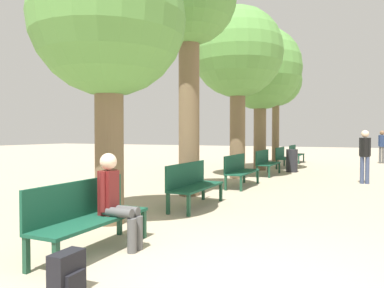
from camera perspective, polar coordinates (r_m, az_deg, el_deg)
The scene contains 17 objects.
ground_plane at distance 3.98m, azimuth 8.43°, elevation -20.70°, with size 80.00×80.00×0.00m, color tan.
bench_row_0 at distance 5.01m, azimuth -15.74°, elevation -9.95°, with size 0.51×1.79×0.90m.
bench_row_1 at distance 7.73m, azimuth 0.02°, elevation -5.81°, with size 0.51×1.79×0.90m.
bench_row_2 at distance 10.74m, azimuth 7.21°, elevation -3.74°, with size 0.51×1.79×0.90m.
bench_row_3 at distance 13.85m, azimuth 11.20°, elevation -2.56°, with size 0.51×1.79×0.90m.
bench_row_4 at distance 17.01m, azimuth 13.71°, elevation -1.81°, with size 0.51×1.79×0.90m.
bench_row_5 at distance 20.19m, azimuth 15.43°, elevation -1.29°, with size 0.51×1.79×0.90m.
tree_row_0 at distance 6.66m, azimuth -12.61°, elevation 17.60°, with size 2.58×2.58×4.71m.
tree_row_1 at distance 9.63m, azimuth -0.46°, elevation 20.38°, with size 2.33×2.33×5.99m.
tree_row_2 at distance 13.03m, azimuth 6.99°, elevation 13.39°, with size 3.04×3.04×5.78m.
tree_row_3 at distance 15.89m, azimuth 10.35°, elevation 11.11°, with size 3.39×3.39×5.89m.
tree_row_4 at distance 18.83m, azimuth 12.66°, elevation 9.26°, with size 2.49×2.49×5.34m.
person_seated at distance 5.05m, azimuth -11.57°, elevation -8.06°, with size 0.59×0.33×1.25m.
backpack at distance 3.86m, azimuth -18.46°, elevation -18.31°, with size 0.22×0.34×0.41m.
pedestrian_near at distance 21.17m, azimuth 26.96°, elevation -0.07°, with size 0.34×0.23×1.67m.
pedestrian_mid at distance 12.35m, azimuth 24.85°, elevation -1.27°, with size 0.33×0.29×1.61m.
trash_bin at distance 15.17m, azimuth 14.98°, elevation -2.47°, with size 0.44×0.44×0.89m.
Camera 1 is at (1.02, -3.54, 1.51)m, focal length 35.00 mm.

